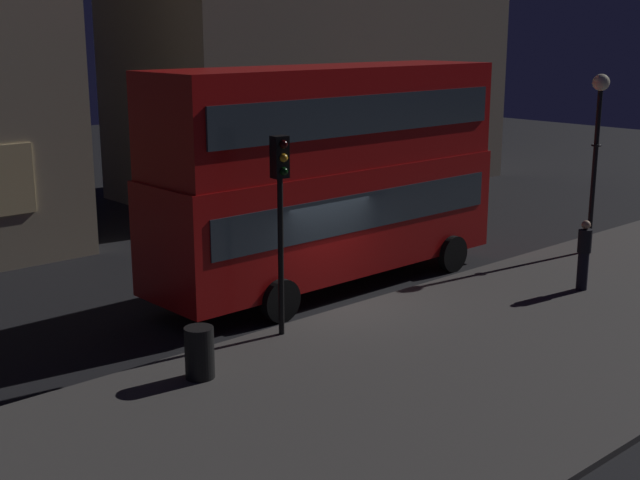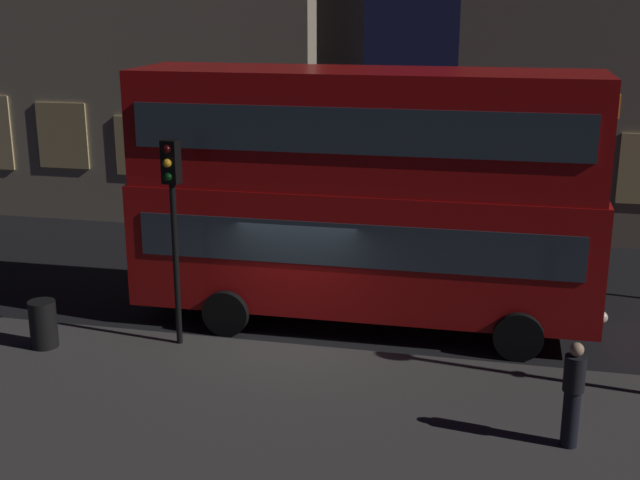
% 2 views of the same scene
% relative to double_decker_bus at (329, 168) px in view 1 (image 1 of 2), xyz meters
% --- Properties ---
extents(ground_plane, '(80.00, 80.00, 0.00)m').
position_rel_double_decker_bus_xyz_m(ground_plane, '(-1.15, -1.31, -3.04)').
color(ground_plane, black).
extents(sidewalk_slab, '(44.00, 7.82, 0.12)m').
position_rel_double_decker_bus_xyz_m(sidewalk_slab, '(-1.15, -5.67, -2.98)').
color(sidewalk_slab, '#423F3D').
rests_on(sidewalk_slab, ground).
extents(double_decker_bus, '(9.98, 2.93, 5.51)m').
position_rel_double_decker_bus_xyz_m(double_decker_bus, '(0.00, 0.00, 0.00)').
color(double_decker_bus, '#B20F0F').
rests_on(double_decker_bus, ground).
extents(traffic_light_near_kerb, '(0.35, 0.38, 4.18)m').
position_rel_double_decker_bus_xyz_m(traffic_light_near_kerb, '(-3.39, -2.23, 0.08)').
color(traffic_light_near_kerb, black).
rests_on(traffic_light_near_kerb, sidewalk_slab).
extents(traffic_light_far_side, '(0.35, 0.38, 3.79)m').
position_rel_double_decker_bus_xyz_m(traffic_light_far_side, '(8.50, 2.74, -0.31)').
color(traffic_light_far_side, black).
rests_on(traffic_light_far_side, ground).
extents(street_lamp, '(0.47, 0.47, 5.06)m').
position_rel_double_decker_bus_xyz_m(street_lamp, '(7.61, -2.82, 0.72)').
color(street_lamp, black).
rests_on(street_lamp, sidewalk_slab).
extents(pedestrian, '(0.34, 0.34, 1.75)m').
position_rel_double_decker_bus_xyz_m(pedestrian, '(4.14, -4.72, -2.02)').
color(pedestrian, black).
rests_on(pedestrian, sidewalk_slab).
extents(litter_bin, '(0.54, 0.54, 0.97)m').
position_rel_double_decker_bus_xyz_m(litter_bin, '(-5.98, -3.00, -2.44)').
color(litter_bin, black).
rests_on(litter_bin, sidewalk_slab).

